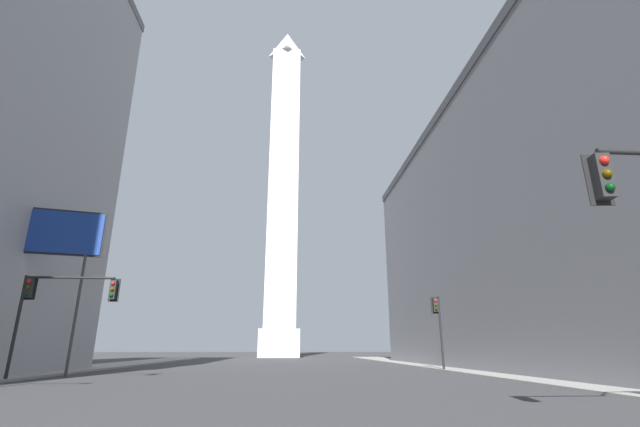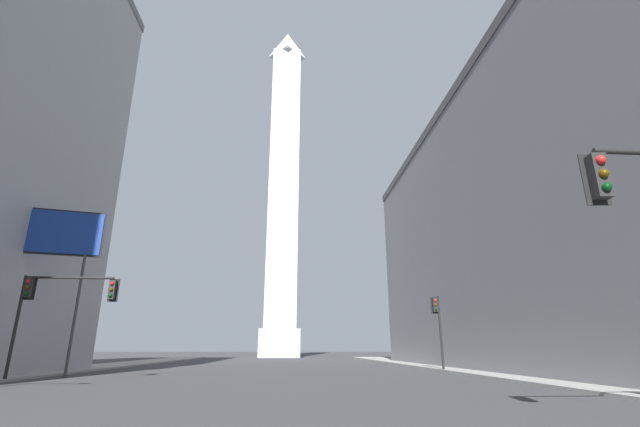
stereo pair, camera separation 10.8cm
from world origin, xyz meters
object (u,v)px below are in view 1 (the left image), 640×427
Objects in this scene: obelisk at (284,182)px; billboard_sign at (55,238)px; traffic_light_mid_right at (438,321)px; traffic_light_mid_left at (55,299)px.

obelisk is 64.86m from billboard_sign.
traffic_light_mid_right is (13.50, -51.37, -32.03)m from obelisk.
traffic_light_mid_left is 0.54× the size of billboard_sign.
traffic_light_mid_left is 0.99× the size of traffic_light_mid_right.
obelisk reaches higher than billboard_sign.
traffic_light_mid_right is at bearing 19.13° from traffic_light_mid_left.
traffic_light_mid_right is at bearing -75.27° from obelisk.
billboard_sign is at bearing 126.55° from traffic_light_mid_left.
billboard_sign is (-14.00, -57.22, -27.14)m from obelisk.
traffic_light_mid_left is (-11.83, -60.15, -31.45)m from obelisk.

